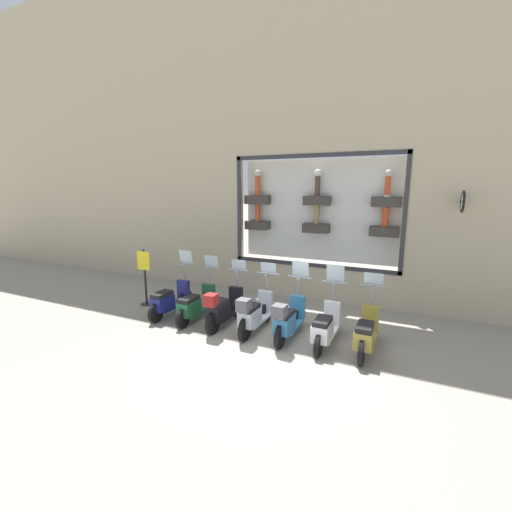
{
  "coord_description": "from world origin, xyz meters",
  "views": [
    {
      "loc": [
        -6.61,
        -2.76,
        3.43
      ],
      "look_at": [
        1.89,
        1.19,
        1.56
      ],
      "focal_mm": 24.0,
      "sensor_mm": 36.0,
      "label": 1
    }
  ],
  "objects_px": {
    "scooter_navy_6": "(169,300)",
    "scooter_green_5": "(196,305)",
    "scooter_black_4": "(223,308)",
    "scooter_teal_2": "(288,319)",
    "shop_sign_post": "(145,275)",
    "scooter_olive_0": "(366,333)",
    "scooter_silver_3": "(254,313)",
    "scooter_white_1": "(325,327)"
  },
  "relations": [
    {
      "from": "scooter_teal_2",
      "to": "scooter_silver_3",
      "type": "distance_m",
      "value": 0.86
    },
    {
      "from": "scooter_white_1",
      "to": "scooter_teal_2",
      "type": "xyz_separation_m",
      "value": [
        -0.05,
        0.86,
        0.06
      ]
    },
    {
      "from": "scooter_white_1",
      "to": "shop_sign_post",
      "type": "distance_m",
      "value": 5.53
    },
    {
      "from": "scooter_white_1",
      "to": "scooter_teal_2",
      "type": "relative_size",
      "value": 0.99
    },
    {
      "from": "scooter_olive_0",
      "to": "scooter_silver_3",
      "type": "bearing_deg",
      "value": 91.24
    },
    {
      "from": "scooter_black_4",
      "to": "scooter_green_5",
      "type": "xyz_separation_m",
      "value": [
        0.05,
        0.86,
        -0.05
      ]
    },
    {
      "from": "scooter_green_5",
      "to": "shop_sign_post",
      "type": "bearing_deg",
      "value": 78.59
    },
    {
      "from": "scooter_teal_2",
      "to": "shop_sign_post",
      "type": "relative_size",
      "value": 1.08
    },
    {
      "from": "scooter_black_4",
      "to": "scooter_green_5",
      "type": "bearing_deg",
      "value": 86.37
    },
    {
      "from": "scooter_olive_0",
      "to": "scooter_teal_2",
      "type": "relative_size",
      "value": 1.0
    },
    {
      "from": "scooter_olive_0",
      "to": "scooter_green_5",
      "type": "distance_m",
      "value": 4.29
    },
    {
      "from": "scooter_teal_2",
      "to": "scooter_silver_3",
      "type": "height_order",
      "value": "scooter_teal_2"
    },
    {
      "from": "scooter_teal_2",
      "to": "scooter_green_5",
      "type": "distance_m",
      "value": 2.57
    },
    {
      "from": "scooter_olive_0",
      "to": "scooter_teal_2",
      "type": "xyz_separation_m",
      "value": [
        -0.06,
        1.72,
        0.05
      ]
    },
    {
      "from": "scooter_black_4",
      "to": "scooter_olive_0",
      "type": "bearing_deg",
      "value": -89.06
    },
    {
      "from": "shop_sign_post",
      "to": "scooter_olive_0",
      "type": "bearing_deg",
      "value": -93.74
    },
    {
      "from": "scooter_white_1",
      "to": "scooter_silver_3",
      "type": "bearing_deg",
      "value": 91.82
    },
    {
      "from": "scooter_teal_2",
      "to": "scooter_green_5",
      "type": "relative_size",
      "value": 1.0
    },
    {
      "from": "scooter_navy_6",
      "to": "scooter_olive_0",
      "type": "bearing_deg",
      "value": -90.02
    },
    {
      "from": "scooter_silver_3",
      "to": "shop_sign_post",
      "type": "distance_m",
      "value": 3.83
    },
    {
      "from": "scooter_silver_3",
      "to": "scooter_navy_6",
      "type": "distance_m",
      "value": 2.57
    },
    {
      "from": "scooter_white_1",
      "to": "scooter_green_5",
      "type": "distance_m",
      "value": 3.43
    },
    {
      "from": "scooter_silver_3",
      "to": "scooter_navy_6",
      "type": "xyz_separation_m",
      "value": [
        0.06,
        2.57,
        -0.05
      ]
    },
    {
      "from": "scooter_olive_0",
      "to": "scooter_black_4",
      "type": "bearing_deg",
      "value": 90.94
    },
    {
      "from": "scooter_white_1",
      "to": "scooter_navy_6",
      "type": "relative_size",
      "value": 1.0
    },
    {
      "from": "scooter_green_5",
      "to": "scooter_olive_0",
      "type": "bearing_deg",
      "value": -89.98
    },
    {
      "from": "scooter_teal_2",
      "to": "shop_sign_post",
      "type": "distance_m",
      "value": 4.68
    },
    {
      "from": "scooter_olive_0",
      "to": "scooter_white_1",
      "type": "bearing_deg",
      "value": 90.08
    },
    {
      "from": "scooter_teal_2",
      "to": "scooter_white_1",
      "type": "bearing_deg",
      "value": -86.4
    },
    {
      "from": "scooter_teal_2",
      "to": "scooter_black_4",
      "type": "relative_size",
      "value": 1.0
    },
    {
      "from": "scooter_teal_2",
      "to": "scooter_green_5",
      "type": "xyz_separation_m",
      "value": [
        0.05,
        2.57,
        -0.06
      ]
    },
    {
      "from": "scooter_navy_6",
      "to": "shop_sign_post",
      "type": "bearing_deg",
      "value": 71.11
    },
    {
      "from": "scooter_silver_3",
      "to": "scooter_olive_0",
      "type": "bearing_deg",
      "value": -88.76
    },
    {
      "from": "scooter_black_4",
      "to": "scooter_green_5",
      "type": "distance_m",
      "value": 0.86
    },
    {
      "from": "scooter_silver_3",
      "to": "scooter_navy_6",
      "type": "bearing_deg",
      "value": 88.71
    },
    {
      "from": "scooter_white_1",
      "to": "scooter_green_5",
      "type": "xyz_separation_m",
      "value": [
        -0.0,
        3.43,
        0.0
      ]
    },
    {
      "from": "scooter_silver_3",
      "to": "scooter_black_4",
      "type": "distance_m",
      "value": 0.86
    },
    {
      "from": "scooter_olive_0",
      "to": "scooter_teal_2",
      "type": "bearing_deg",
      "value": 91.84
    },
    {
      "from": "scooter_green_5",
      "to": "scooter_black_4",
      "type": "bearing_deg",
      "value": -93.63
    },
    {
      "from": "scooter_olive_0",
      "to": "shop_sign_post",
      "type": "relative_size",
      "value": 1.08
    },
    {
      "from": "scooter_olive_0",
      "to": "shop_sign_post",
      "type": "xyz_separation_m",
      "value": [
        0.42,
        6.35,
        0.46
      ]
    },
    {
      "from": "scooter_navy_6",
      "to": "scooter_green_5",
      "type": "bearing_deg",
      "value": -90.25
    }
  ]
}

